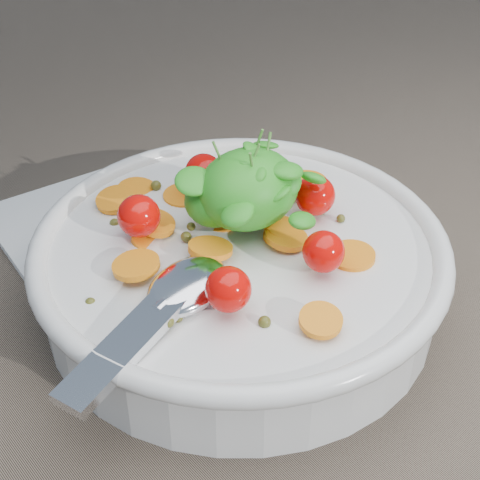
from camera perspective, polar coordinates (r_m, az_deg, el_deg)
ground at (r=0.57m, az=-0.96°, el=-5.25°), size 6.00×6.00×0.00m
bowl at (r=0.55m, az=-0.04°, el=-2.01°), size 0.33×0.31×0.13m
napkin at (r=0.67m, az=-11.13°, el=1.54°), size 0.18×0.16×0.01m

